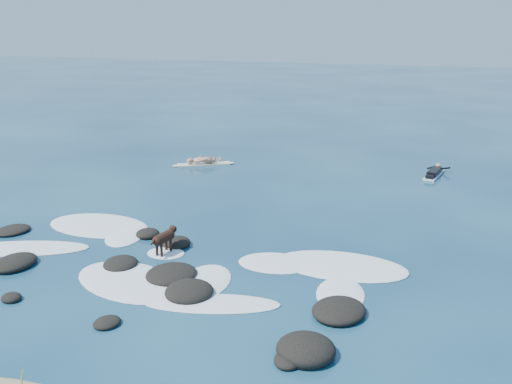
% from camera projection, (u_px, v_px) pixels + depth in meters
% --- Properties ---
extents(ground, '(160.00, 160.00, 0.00)m').
position_uv_depth(ground, '(209.00, 263.00, 15.57)').
color(ground, '#0A2642').
rests_on(ground, ground).
extents(reef_rocks, '(12.21, 6.89, 0.51)m').
position_uv_depth(reef_rocks, '(93.00, 282.00, 14.22)').
color(reef_rocks, black).
rests_on(reef_rocks, ground).
extents(breaking_foam, '(12.89, 5.92, 0.12)m').
position_uv_depth(breaking_foam, '(177.00, 259.00, 15.78)').
color(breaking_foam, white).
rests_on(breaking_foam, ground).
extents(standing_surfer_rig, '(2.59, 1.76, 1.64)m').
position_uv_depth(standing_surfer_rig, '(203.00, 152.00, 26.09)').
color(standing_surfer_rig, beige).
rests_on(standing_surfer_rig, ground).
extents(paddling_surfer_rig, '(1.04, 2.30, 0.40)m').
position_uv_depth(paddling_surfer_rig, '(434.00, 173.00, 24.43)').
color(paddling_surfer_rig, white).
rests_on(paddling_surfer_rig, ground).
extents(dog, '(0.42, 1.22, 0.77)m').
position_uv_depth(dog, '(165.00, 237.00, 16.02)').
color(dog, black).
rests_on(dog, ground).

